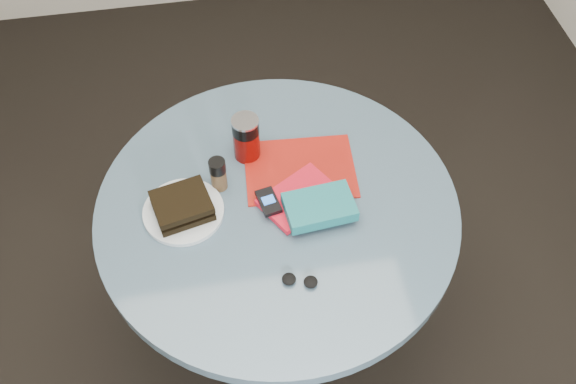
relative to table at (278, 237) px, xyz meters
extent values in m
plane|color=black|center=(0.00, 0.00, -0.59)|extent=(4.00, 4.00, 0.00)
cylinder|color=black|center=(0.00, 0.00, -0.57)|extent=(0.48, 0.48, 0.03)
cylinder|color=black|center=(0.00, 0.00, -0.22)|extent=(0.11, 0.11, 0.68)
cylinder|color=#3D5465|center=(0.00, 0.00, 0.14)|extent=(1.00, 1.00, 0.04)
cylinder|color=silver|center=(-0.25, 0.01, 0.17)|extent=(0.28, 0.28, 0.01)
cube|color=black|center=(-0.25, 0.01, 0.19)|extent=(0.17, 0.16, 0.02)
cube|color=#3C2417|center=(-0.25, 0.01, 0.20)|extent=(0.15, 0.13, 0.01)
cube|color=black|center=(-0.25, 0.01, 0.22)|extent=(0.17, 0.16, 0.02)
cylinder|color=#650805|center=(-0.06, 0.19, 0.21)|extent=(0.09, 0.09, 0.10)
cylinder|color=black|center=(-0.06, 0.19, 0.28)|extent=(0.10, 0.10, 0.04)
cylinder|color=silver|center=(-0.06, 0.19, 0.30)|extent=(0.10, 0.10, 0.01)
cylinder|color=#4B3620|center=(-0.15, 0.09, 0.20)|extent=(0.05, 0.05, 0.07)
cylinder|color=black|center=(-0.15, 0.09, 0.25)|extent=(0.06, 0.06, 0.04)
cube|color=maroon|center=(0.08, 0.11, 0.17)|extent=(0.33, 0.25, 0.01)
cube|color=red|center=(0.06, 0.00, 0.18)|extent=(0.25, 0.22, 0.02)
cube|color=#156167|center=(0.11, -0.06, 0.20)|extent=(0.19, 0.14, 0.04)
cube|color=black|center=(-0.02, -0.01, 0.19)|extent=(0.07, 0.09, 0.01)
cube|color=blue|center=(-0.02, -0.01, 0.20)|extent=(0.04, 0.03, 0.00)
ellipsoid|color=black|center=(-0.01, -0.24, 0.17)|extent=(0.05, 0.05, 0.02)
ellipsoid|color=black|center=(0.04, -0.26, 0.17)|extent=(0.05, 0.05, 0.02)
camera|label=1|loc=(-0.15, -1.03, 1.58)|focal=40.00mm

